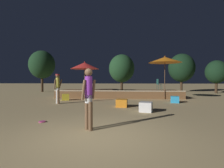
% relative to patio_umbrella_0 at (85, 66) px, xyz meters
% --- Properties ---
extents(ground_plane, '(120.00, 120.00, 0.00)m').
position_rel_patio_umbrella_0_xyz_m(ground_plane, '(2.29, -8.89, -2.59)').
color(ground_plane, tan).
extents(wooden_deck, '(10.29, 2.77, 0.66)m').
position_rel_patio_umbrella_0_xyz_m(wooden_deck, '(2.64, 1.52, -2.29)').
color(wooden_deck, brown).
rests_on(wooden_deck, ground).
extents(patio_umbrella_0, '(2.24, 2.24, 2.92)m').
position_rel_patio_umbrella_0_xyz_m(patio_umbrella_0, '(0.00, 0.00, 0.00)').
color(patio_umbrella_0, brown).
rests_on(patio_umbrella_0, ground).
extents(patio_umbrella_1, '(2.48, 2.48, 3.31)m').
position_rel_patio_umbrella_0_xyz_m(patio_umbrella_1, '(6.18, 0.09, 0.43)').
color(patio_umbrella_1, brown).
rests_on(patio_umbrella_1, ground).
extents(cube_seat_0, '(0.66, 0.66, 0.43)m').
position_rel_patio_umbrella_0_xyz_m(cube_seat_0, '(2.93, -3.82, -2.37)').
color(cube_seat_0, orange).
rests_on(cube_seat_0, ground).
extents(cube_seat_1, '(0.71, 0.71, 0.46)m').
position_rel_patio_umbrella_0_xyz_m(cube_seat_1, '(4.08, -5.20, -2.36)').
color(cube_seat_1, white).
rests_on(cube_seat_1, ground).
extents(cube_seat_2, '(0.65, 0.65, 0.46)m').
position_rel_patio_umbrella_0_xyz_m(cube_seat_2, '(-1.21, -0.97, -2.36)').
color(cube_seat_2, yellow).
rests_on(cube_seat_2, ground).
extents(cube_seat_3, '(0.62, 0.62, 0.43)m').
position_rel_patio_umbrella_0_xyz_m(cube_seat_3, '(6.37, -1.86, -2.37)').
color(cube_seat_3, '#2D9EDB').
rests_on(cube_seat_3, ground).
extents(person_0, '(0.45, 0.46, 1.87)m').
position_rel_patio_umbrella_0_xyz_m(person_0, '(-1.08, -2.82, -1.50)').
color(person_0, white).
rests_on(person_0, ground).
extents(person_1, '(0.41, 0.43, 1.85)m').
position_rel_patio_umbrella_0_xyz_m(person_1, '(1.97, -8.30, -1.55)').
color(person_1, brown).
rests_on(person_1, ground).
extents(bistro_chair_0, '(0.41, 0.41, 0.90)m').
position_rel_patio_umbrella_0_xyz_m(bistro_chair_0, '(-0.01, 1.42, -1.38)').
color(bistro_chair_0, '#47474C').
rests_on(bistro_chair_0, wooden_deck).
extents(bistro_chair_1, '(0.42, 0.42, 0.90)m').
position_rel_patio_umbrella_0_xyz_m(bistro_chair_1, '(5.98, 1.50, -1.38)').
color(bistro_chair_1, '#1E4C47').
rests_on(bistro_chair_1, wooden_deck).
extents(frisbee_disc, '(0.23, 0.23, 0.03)m').
position_rel_patio_umbrella_0_xyz_m(frisbee_disc, '(0.12, -7.45, -2.57)').
color(frisbee_disc, '#E54C99').
rests_on(frisbee_disc, ground).
extents(background_tree_0, '(3.11, 3.11, 4.65)m').
position_rel_patio_umbrella_0_xyz_m(background_tree_0, '(10.11, 8.34, 0.35)').
color(background_tree_0, '#3D2B1C').
rests_on(background_tree_0, ground).
extents(background_tree_1, '(2.84, 2.84, 4.32)m').
position_rel_patio_umbrella_0_xyz_m(background_tree_1, '(2.84, 6.16, 0.16)').
color(background_tree_1, '#3D2B1C').
rests_on(background_tree_1, ground).
extents(background_tree_2, '(3.08, 3.08, 5.02)m').
position_rel_patio_umbrella_0_xyz_m(background_tree_2, '(-6.87, 7.23, 0.73)').
color(background_tree_2, '#3D2B1C').
rests_on(background_tree_2, ground).
extents(background_tree_3, '(2.30, 2.30, 3.62)m').
position_rel_patio_umbrella_0_xyz_m(background_tree_3, '(13.24, 6.44, -0.24)').
color(background_tree_3, '#3D2B1C').
rests_on(background_tree_3, ground).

